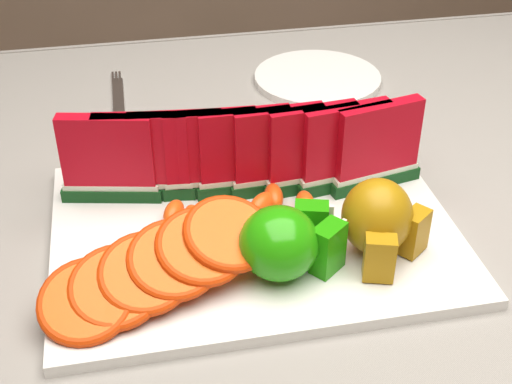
# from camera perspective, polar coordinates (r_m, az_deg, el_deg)

# --- Properties ---
(table) EXTENTS (1.40, 0.90, 0.75)m
(table) POSITION_cam_1_polar(r_m,az_deg,el_deg) (0.82, 4.12, -8.01)
(table) COLOR #4D3320
(table) RESTS_ON ground
(tablecloth) EXTENTS (1.53, 1.03, 0.20)m
(tablecloth) POSITION_cam_1_polar(r_m,az_deg,el_deg) (0.78, 4.30, -4.60)
(tablecloth) COLOR slate
(tablecloth) RESTS_ON table
(platter) EXTENTS (0.40, 0.30, 0.01)m
(platter) POSITION_cam_1_polar(r_m,az_deg,el_deg) (0.72, -0.16, -3.14)
(platter) COLOR silver
(platter) RESTS_ON tablecloth
(apple_cluster) EXTENTS (0.11, 0.09, 0.07)m
(apple_cluster) POSITION_cam_1_polar(r_m,az_deg,el_deg) (0.65, 2.43, -4.02)
(apple_cluster) COLOR #40861F
(apple_cluster) RESTS_ON platter
(pear_cluster) EXTENTS (0.09, 0.09, 0.08)m
(pear_cluster) POSITION_cam_1_polar(r_m,az_deg,el_deg) (0.67, 9.84, -2.20)
(pear_cluster) COLOR #B89A06
(pear_cluster) RESTS_ON platter
(side_plate) EXTENTS (0.22, 0.22, 0.01)m
(side_plate) POSITION_cam_1_polar(r_m,az_deg,el_deg) (1.03, 4.94, 9.06)
(side_plate) COLOR silver
(side_plate) RESTS_ON tablecloth
(fork) EXTENTS (0.02, 0.20, 0.00)m
(fork) POSITION_cam_1_polar(r_m,az_deg,el_deg) (0.98, -10.94, 6.94)
(fork) COLOR silver
(fork) RESTS_ON tablecloth
(watermelon_row) EXTENTS (0.39, 0.07, 0.10)m
(watermelon_row) POSITION_cam_1_polar(r_m,az_deg,el_deg) (0.74, -0.90, 3.03)
(watermelon_row) COLOR #0A3914
(watermelon_row) RESTS_ON platter
(orange_fan_front) EXTENTS (0.24, 0.14, 0.06)m
(orange_fan_front) POSITION_cam_1_polar(r_m,az_deg,el_deg) (0.63, -7.70, -5.89)
(orange_fan_front) COLOR red
(orange_fan_front) RESTS_ON platter
(orange_fan_back) EXTENTS (0.23, 0.09, 0.04)m
(orange_fan_back) POSITION_cam_1_polar(r_m,az_deg,el_deg) (0.80, -4.44, 2.99)
(orange_fan_back) COLOR red
(orange_fan_back) RESTS_ON platter
(tangerine_segments) EXTENTS (0.16, 0.06, 0.02)m
(tangerine_segments) POSITION_cam_1_polar(r_m,az_deg,el_deg) (0.72, -1.40, -1.32)
(tangerine_segments) COLOR #DC4E1D
(tangerine_segments) RESTS_ON platter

